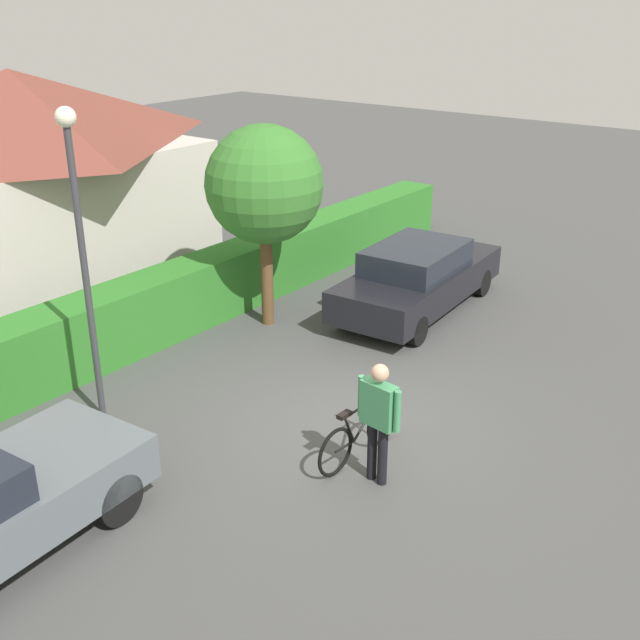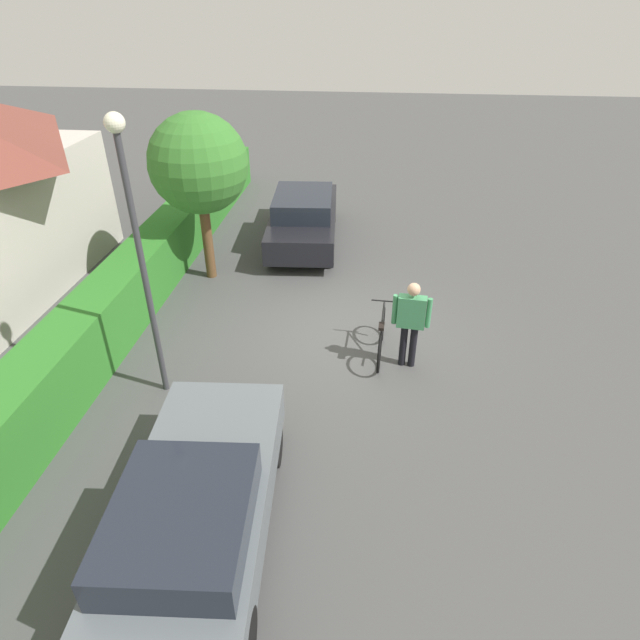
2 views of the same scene
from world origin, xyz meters
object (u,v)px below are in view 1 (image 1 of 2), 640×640
person_rider (379,414)px  street_lamp (80,231)px  parked_car_far (418,277)px  bicycle (360,434)px  tree_kerbside (264,185)px

person_rider → street_lamp: 4.79m
parked_car_far → street_lamp: bearing=166.7°
bicycle → street_lamp: bearing=111.4°
parked_car_far → street_lamp: street_lamp is taller
parked_car_far → tree_kerbside: 3.64m
street_lamp → parked_car_far: bearing=-13.3°
street_lamp → tree_kerbside: (4.29, 0.41, -0.23)m
bicycle → street_lamp: (-1.46, 3.73, 2.57)m
bicycle → person_rider: size_ratio=1.02×
bicycle → tree_kerbside: size_ratio=0.45×
tree_kerbside → street_lamp: bearing=-174.5°
person_rider → street_lamp: (-1.16, 4.22, 1.94)m
bicycle → tree_kerbside: (2.83, 4.14, 2.34)m
tree_kerbside → person_rider: bearing=-124.1°
bicycle → person_rider: bearing=-121.7°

